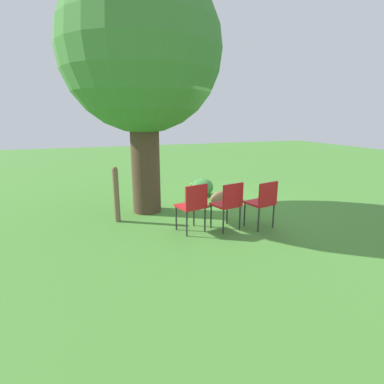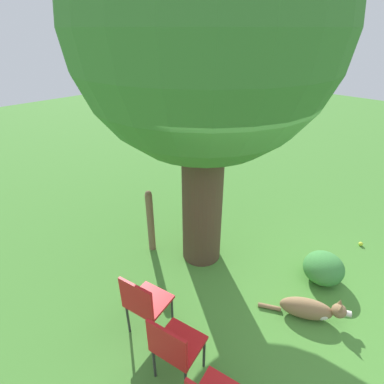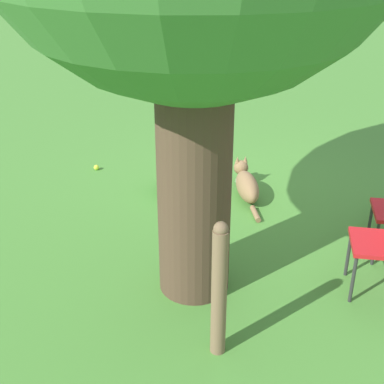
{
  "view_description": "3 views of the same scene",
  "coord_description": "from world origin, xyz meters",
  "px_view_note": "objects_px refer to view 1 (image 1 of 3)",
  "views": [
    {
      "loc": [
        -6.2,
        2.52,
        2.01
      ],
      "look_at": [
        -0.72,
        0.5,
        0.53
      ],
      "focal_mm": 28.0,
      "sensor_mm": 36.0,
      "label": 1
    },
    {
      "loc": [
        -2.81,
        -1.25,
        3.22
      ],
      "look_at": [
        -0.1,
        1.41,
        1.14
      ],
      "focal_mm": 28.0,
      "sensor_mm": 36.0,
      "label": 2
    },
    {
      "loc": [
        -1.4,
        4.8,
        2.82
      ],
      "look_at": [
        -0.01,
        1.34,
        0.93
      ],
      "focal_mm": 50.0,
      "sensor_mm": 36.0,
      "label": 3
    }
  ],
  "objects_px": {
    "tennis_ball": "(191,184)",
    "oak_tree": "(141,54)",
    "red_chair_0": "(263,201)",
    "dog": "(221,196)",
    "fence_post": "(116,194)",
    "red_chair_1": "(229,202)",
    "red_chair_2": "(193,204)"
  },
  "relations": [
    {
      "from": "dog",
      "to": "red_chair_0",
      "type": "xyz_separation_m",
      "value": [
        -1.81,
        0.03,
        0.38
      ]
    },
    {
      "from": "red_chair_0",
      "to": "red_chair_2",
      "type": "relative_size",
      "value": 1.0
    },
    {
      "from": "fence_post",
      "to": "dog",
      "type": "bearing_deg",
      "value": -77.97
    },
    {
      "from": "fence_post",
      "to": "red_chair_1",
      "type": "bearing_deg",
      "value": -122.6
    },
    {
      "from": "dog",
      "to": "red_chair_2",
      "type": "bearing_deg",
      "value": -158.21
    },
    {
      "from": "red_chair_0",
      "to": "tennis_ball",
      "type": "xyz_separation_m",
      "value": [
        3.78,
        -0.01,
        -0.49
      ]
    },
    {
      "from": "red_chair_0",
      "to": "tennis_ball",
      "type": "relative_size",
      "value": 12.99
    },
    {
      "from": "red_chair_0",
      "to": "tennis_ball",
      "type": "height_order",
      "value": "red_chair_0"
    },
    {
      "from": "red_chair_1",
      "to": "tennis_ball",
      "type": "relative_size",
      "value": 12.99
    },
    {
      "from": "oak_tree",
      "to": "dog",
      "type": "xyz_separation_m",
      "value": [
        0.07,
        -1.8,
        -3.03
      ]
    },
    {
      "from": "tennis_ball",
      "to": "red_chair_0",
      "type": "bearing_deg",
      "value": 179.91
    },
    {
      "from": "fence_post",
      "to": "red_chair_0",
      "type": "height_order",
      "value": "fence_post"
    },
    {
      "from": "fence_post",
      "to": "red_chair_2",
      "type": "distance_m",
      "value": 1.58
    },
    {
      "from": "oak_tree",
      "to": "red_chair_2",
      "type": "height_order",
      "value": "oak_tree"
    },
    {
      "from": "fence_post",
      "to": "red_chair_0",
      "type": "xyz_separation_m",
      "value": [
        -1.28,
        -2.45,
        -0.02
      ]
    },
    {
      "from": "dog",
      "to": "red_chair_1",
      "type": "distance_m",
      "value": 1.86
    },
    {
      "from": "oak_tree",
      "to": "red_chair_1",
      "type": "bearing_deg",
      "value": -144.99
    },
    {
      "from": "oak_tree",
      "to": "fence_post",
      "type": "distance_m",
      "value": 2.75
    },
    {
      "from": "fence_post",
      "to": "red_chair_0",
      "type": "distance_m",
      "value": 2.77
    },
    {
      "from": "fence_post",
      "to": "red_chair_2",
      "type": "height_order",
      "value": "fence_post"
    },
    {
      "from": "oak_tree",
      "to": "red_chair_0",
      "type": "relative_size",
      "value": 5.43
    },
    {
      "from": "dog",
      "to": "tennis_ball",
      "type": "height_order",
      "value": "dog"
    },
    {
      "from": "oak_tree",
      "to": "tennis_ball",
      "type": "distance_m",
      "value": 4.14
    },
    {
      "from": "fence_post",
      "to": "red_chair_0",
      "type": "relative_size",
      "value": 1.23
    },
    {
      "from": "tennis_ball",
      "to": "oak_tree",
      "type": "bearing_deg",
      "value": 139.01
    },
    {
      "from": "fence_post",
      "to": "tennis_ball",
      "type": "xyz_separation_m",
      "value": [
        2.5,
        -2.46,
        -0.52
      ]
    },
    {
      "from": "red_chair_1",
      "to": "tennis_ball",
      "type": "bearing_deg",
      "value": -22.57
    },
    {
      "from": "red_chair_0",
      "to": "red_chair_2",
      "type": "bearing_deg",
      "value": 66.42
    },
    {
      "from": "red_chair_1",
      "to": "red_chair_0",
      "type": "bearing_deg",
      "value": -113.58
    },
    {
      "from": "oak_tree",
      "to": "fence_post",
      "type": "relative_size",
      "value": 4.4
    },
    {
      "from": "fence_post",
      "to": "red_chair_1",
      "type": "xyz_separation_m",
      "value": [
        -1.16,
        -1.82,
        -0.02
      ]
    },
    {
      "from": "red_chair_2",
      "to": "red_chair_1",
      "type": "bearing_deg",
      "value": -113.58
    }
  ]
}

